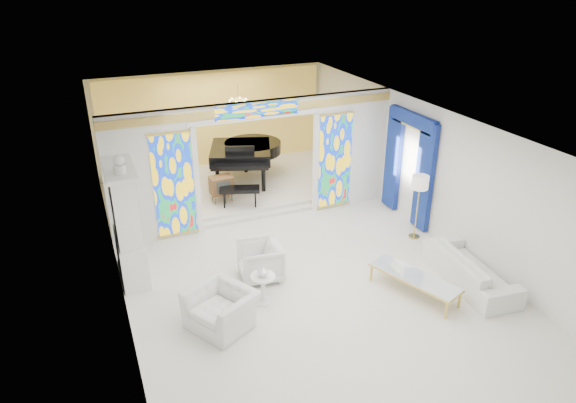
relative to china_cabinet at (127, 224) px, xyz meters
name	(u,v)px	position (x,y,z in m)	size (l,w,h in m)	color
floor	(290,258)	(3.22, -0.60, -1.17)	(12.00, 12.00, 0.00)	silver
ceiling	(290,124)	(3.22, -0.60, 1.83)	(7.00, 12.00, 0.02)	white
wall_back	(213,120)	(3.22, 5.40, 0.33)	(7.00, 0.02, 3.00)	silver
wall_left	(112,225)	(-0.28, -0.60, 0.33)	(0.02, 12.00, 3.00)	silver
wall_right	(430,171)	(6.72, -0.60, 0.33)	(0.02, 12.00, 3.00)	silver
partition_wall	(257,157)	(3.22, 1.40, 0.48)	(7.00, 0.22, 3.00)	silver
stained_glass_left	(174,185)	(1.19, 1.29, 0.13)	(0.90, 0.04, 2.40)	gold
stained_glass_right	(335,161)	(5.25, 1.29, 0.13)	(0.90, 0.04, 2.40)	gold
stained_glass_transom	(257,110)	(3.22, 1.29, 1.65)	(2.00, 0.04, 0.34)	gold
alcove_platform	(234,186)	(3.22, 3.50, -1.08)	(6.80, 3.80, 0.18)	silver
gold_curtain_back	(214,121)	(3.22, 5.28, 0.33)	(6.70, 0.10, 2.90)	#DCBE4C
chandelier	(238,100)	(3.42, 3.40, 1.38)	(0.48, 0.48, 0.30)	gold
blue_drapes	(409,159)	(6.62, 0.10, 0.41)	(0.14, 1.85, 2.65)	navy
china_cabinet	(127,224)	(0.00, 0.00, 0.00)	(0.56, 1.46, 2.72)	white
armchair_left	(221,309)	(1.22, -2.26, -0.82)	(1.09, 0.95, 0.71)	silver
armchair_right	(260,261)	(2.37, -1.08, -0.78)	(0.82, 0.85, 0.77)	white
sofa	(471,268)	(6.17, -2.86, -0.84)	(2.24, 0.87, 0.65)	silver
side_table	(263,285)	(2.13, -1.89, -0.79)	(0.47, 0.47, 0.58)	white
vase	(263,271)	(2.13, -1.89, -0.48)	(0.21, 0.21, 0.22)	silver
coffee_table	(415,277)	(4.90, -2.76, -0.80)	(1.17, 1.89, 0.40)	silver
floor_lamp	(420,185)	(6.27, -0.86, 0.15)	(0.46, 0.46, 1.54)	gold
grand_piano	(246,151)	(3.66, 3.63, -0.15)	(2.58, 3.23, 1.24)	black
tv_console	(221,185)	(2.58, 2.46, -0.55)	(0.59, 0.41, 0.67)	brown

